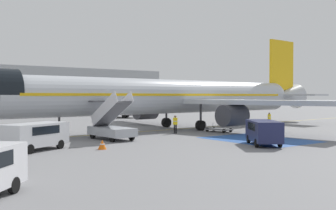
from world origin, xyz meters
TOP-DOWN VIEW (x-y plane):
  - ground_plane at (0.00, 0.00)m, footprint 600.00×600.00m
  - apron_leadline_yellow at (-1.63, -0.05)m, footprint 81.33×3.51m
  - apron_stand_patch_blue at (-1.63, -12.59)m, footprint 6.56×8.98m
  - airliner at (-0.93, -0.02)m, footprint 47.28×35.82m
  - boarding_stairs_forward at (-11.73, -4.89)m, footprint 2.39×5.30m
  - fuel_tanker at (6.12, 25.33)m, footprint 3.46×9.19m
  - service_van_0 at (-19.22, -7.80)m, footprint 5.04×3.93m
  - service_van_1 at (-4.26, -15.29)m, footprint 4.02×4.57m
  - baggage_cart at (0.77, -5.18)m, footprint 2.05×2.87m
  - ground_crew_0 at (-4.05, -3.97)m, footprint 0.46×0.47m
  - ground_crew_1 at (10.67, -3.78)m, footprint 0.47×0.32m
  - traffic_cone_0 at (-15.24, -10.04)m, footprint 0.61×0.61m
  - traffic_cone_1 at (8.42, -4.53)m, footprint 0.48×0.48m

SIDE VIEW (x-z plane):
  - ground_plane at x=0.00m, z-range 0.00..0.00m
  - apron_leadline_yellow at x=-1.63m, z-range 0.00..0.01m
  - apron_stand_patch_blue at x=-1.63m, z-range 0.00..0.01m
  - baggage_cart at x=0.77m, z-range -0.18..0.69m
  - traffic_cone_1 at x=8.42m, z-range 0.00..0.53m
  - traffic_cone_0 at x=-15.24m, z-range 0.00..0.68m
  - ground_crew_1 at x=10.67m, z-range 0.13..1.86m
  - boarding_stairs_forward at x=-11.73m, z-range -1.07..3.09m
  - ground_crew_0 at x=-4.05m, z-range 0.14..1.96m
  - service_van_1 at x=-4.26m, z-range 0.20..2.06m
  - service_van_0 at x=-19.22m, z-range 0.20..2.08m
  - fuel_tanker at x=6.12m, z-range 0.01..3.35m
  - airliner at x=-0.93m, z-range -2.17..9.53m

